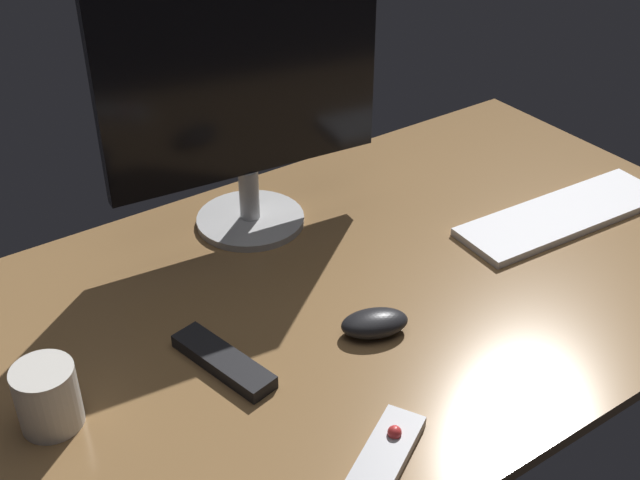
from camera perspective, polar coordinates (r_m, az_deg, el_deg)
name	(u,v)px	position (r cm, az deg, el deg)	size (l,w,h in cm)	color
desk	(371,286)	(137.96, 3.58, -3.19)	(140.00, 84.00, 2.00)	olive
monitor	(243,83)	(140.03, -5.34, 10.76)	(49.78, 19.78, 50.72)	#BBBBBB
keyboard	(564,215)	(159.74, 16.48, 1.69)	(43.18, 12.64, 1.45)	white
computer_mouse	(375,323)	(125.83, 3.79, -5.75)	(10.46, 6.01, 3.65)	black
media_remote	(385,455)	(108.29, 4.54, -14.57)	(16.41, 12.50, 2.93)	#B7B7BC
tv_remote	(223,361)	(121.04, -6.70, -8.31)	(17.89, 4.71, 2.09)	black
coffee_mug	(48,397)	(115.35, -18.31, -10.25)	(8.29, 8.29, 9.34)	silver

